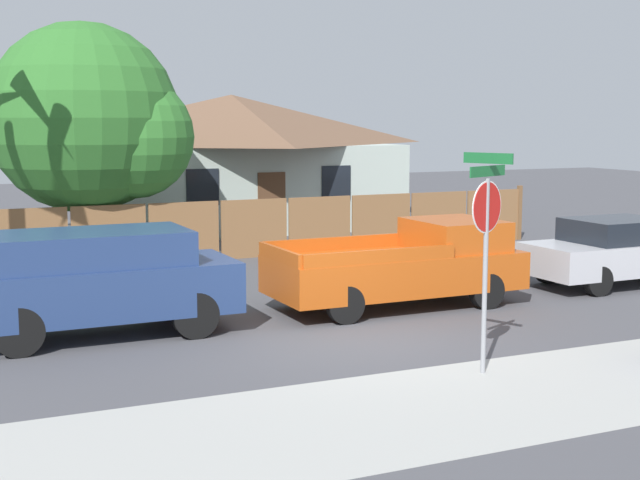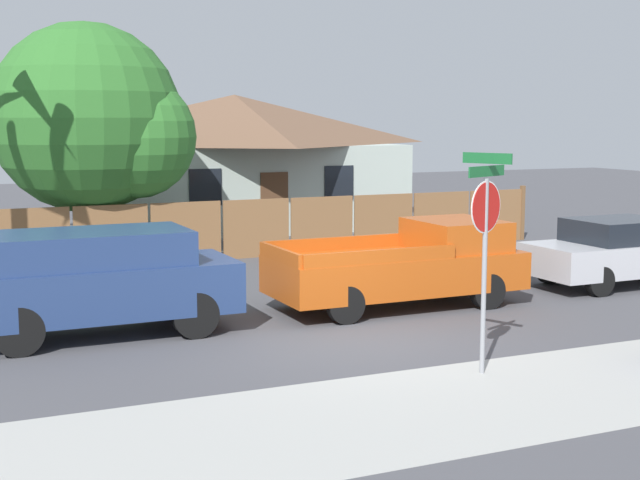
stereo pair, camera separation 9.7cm
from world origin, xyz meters
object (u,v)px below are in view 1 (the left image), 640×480
at_px(house, 232,158).
at_px(orange_pickup, 405,265).
at_px(oak_tree, 94,122).
at_px(parked_sedan, 621,251).
at_px(stop_sign, 486,226).
at_px(red_suv, 98,279).

relative_size(house, orange_pickup, 2.15).
relative_size(oak_tree, parked_sedan, 1.35).
xyz_separation_m(parked_sedan, stop_sign, (-6.74, -4.50, 1.38)).
height_order(house, orange_pickup, house).
relative_size(red_suv, parked_sedan, 1.01).
bearing_deg(oak_tree, house, 47.46).
height_order(house, oak_tree, oak_tree).
relative_size(orange_pickup, stop_sign, 1.56).
xyz_separation_m(red_suv, parked_sedan, (11.33, -0.00, -0.23)).
relative_size(house, parked_sedan, 2.36).
relative_size(orange_pickup, parked_sedan, 1.10).
relative_size(red_suv, orange_pickup, 0.92).
xyz_separation_m(red_suv, orange_pickup, (5.89, 0.00, -0.18)).
bearing_deg(orange_pickup, house, 84.12).
relative_size(oak_tree, orange_pickup, 1.23).
distance_m(red_suv, stop_sign, 6.53).
bearing_deg(parked_sedan, stop_sign, -146.63).
distance_m(house, red_suv, 16.14).
xyz_separation_m(red_suv, stop_sign, (4.59, -4.50, 1.15)).
height_order(oak_tree, red_suv, oak_tree).
height_order(oak_tree, orange_pickup, oak_tree).
bearing_deg(house, red_suv, -116.94).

